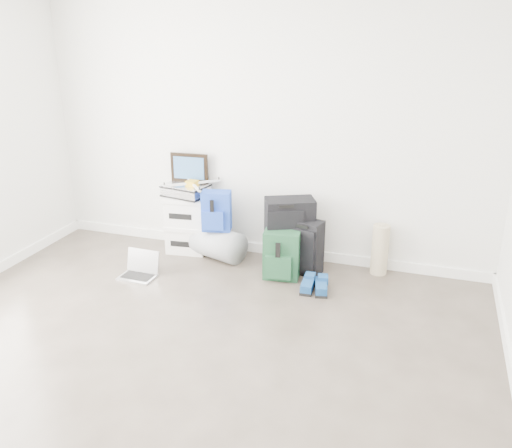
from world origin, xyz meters
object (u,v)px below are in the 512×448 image
(boxes_stack, at_px, (188,223))
(duffel_bag, at_px, (218,244))
(laptop, at_px, (140,270))
(large_suitcase, at_px, (289,235))
(carry_on, at_px, (304,247))
(briefcase, at_px, (186,190))

(boxes_stack, bearing_deg, duffel_bag, -20.76)
(laptop, bearing_deg, large_suitcase, 26.83)
(boxes_stack, distance_m, carry_on, 1.28)
(briefcase, height_order, laptop, briefcase)
(duffel_bag, height_order, laptop, duffel_bag)
(briefcase, height_order, carry_on, briefcase)
(boxes_stack, bearing_deg, large_suitcase, -11.97)
(briefcase, height_order, large_suitcase, briefcase)
(duffel_bag, relative_size, laptop, 1.52)
(laptop, bearing_deg, briefcase, 77.77)
(large_suitcase, bearing_deg, carry_on, -38.12)
(large_suitcase, distance_m, laptop, 1.45)
(large_suitcase, relative_size, carry_on, 1.34)
(boxes_stack, height_order, laptop, boxes_stack)
(briefcase, distance_m, duffel_bag, 0.63)
(boxes_stack, relative_size, carry_on, 1.14)
(large_suitcase, bearing_deg, duffel_bag, 154.24)
(carry_on, height_order, laptop, carry_on)
(large_suitcase, xyz_separation_m, laptop, (-1.29, -0.60, -0.30))
(briefcase, bearing_deg, carry_on, 4.03)
(laptop, bearing_deg, boxes_stack, 77.77)
(briefcase, bearing_deg, large_suitcase, 5.01)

